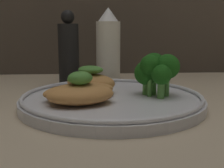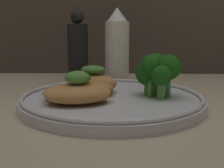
# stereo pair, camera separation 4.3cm
# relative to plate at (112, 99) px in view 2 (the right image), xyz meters

# --- Properties ---
(ground_plane) EXTENTS (1.80, 1.80, 0.01)m
(ground_plane) POSITION_rel_plate_xyz_m (0.00, 0.00, -0.01)
(ground_plane) COLOR tan
(plate) EXTENTS (0.28, 0.28, 0.02)m
(plate) POSITION_rel_plate_xyz_m (0.00, 0.00, 0.00)
(plate) COLOR silver
(plate) RESTS_ON ground_plane
(grilled_meat_front) EXTENTS (0.11, 0.08, 0.05)m
(grilled_meat_front) POSITION_rel_plate_xyz_m (-0.05, -0.04, 0.02)
(grilled_meat_front) COLOR #BC7F42
(grilled_meat_front) RESTS_ON plate
(grilled_meat_middle) EXTENTS (0.12, 0.09, 0.04)m
(grilled_meat_middle) POSITION_rel_plate_xyz_m (-0.05, -0.01, 0.02)
(grilled_meat_middle) COLOR #BC7F42
(grilled_meat_middle) RESTS_ON plate
(grilled_meat_back) EXTENTS (0.10, 0.09, 0.04)m
(grilled_meat_back) POSITION_rel_plate_xyz_m (-0.03, 0.04, 0.02)
(grilled_meat_back) COLOR #BC7F42
(grilled_meat_back) RESTS_ON plate
(broccoli_bunch) EXTENTS (0.07, 0.06, 0.07)m
(broccoli_bunch) POSITION_rel_plate_xyz_m (0.07, 0.00, 0.05)
(broccoli_bunch) COLOR #569942
(broccoli_bunch) RESTS_ON plate
(sauce_bottle) EXTENTS (0.05, 0.05, 0.16)m
(sauce_bottle) POSITION_rel_plate_xyz_m (0.01, 0.19, 0.07)
(sauce_bottle) COLOR silver
(sauce_bottle) RESTS_ON ground_plane
(pepper_grinder) EXTENTS (0.04, 0.04, 0.16)m
(pepper_grinder) POSITION_rel_plate_xyz_m (-0.08, 0.19, 0.06)
(pepper_grinder) COLOR black
(pepper_grinder) RESTS_ON ground_plane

